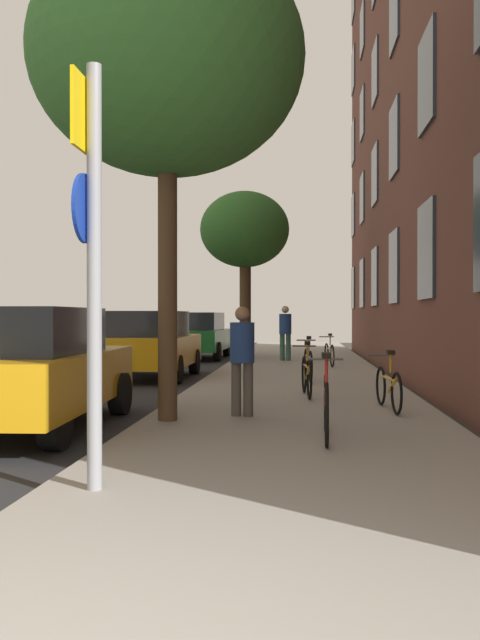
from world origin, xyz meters
TOP-DOWN VIEW (x-y plane):
  - ground_plane at (-2.40, 15.00)m, footprint 41.80×41.80m
  - road_asphalt at (-4.50, 15.00)m, footprint 7.00×38.00m
  - sidewalk at (1.10, 15.00)m, footprint 4.20×38.00m
  - sign_post at (-0.53, 3.20)m, footprint 0.15×0.60m
  - traffic_light at (-0.69, 21.22)m, footprint 0.43×0.24m
  - tree_near at (-0.63, 6.81)m, footprint 3.68×3.68m
  - tree_far at (-0.63, 19.66)m, footprint 2.89×2.89m
  - bicycle_0 at (1.44, 5.59)m, footprint 0.42×1.66m
  - bicycle_1 at (2.46, 8.06)m, footprint 0.42×1.64m
  - bicycle_2 at (1.26, 9.65)m, footprint 0.42×1.68m
  - bicycle_3 at (1.33, 12.44)m, footprint 0.42×1.72m
  - bicycle_4 at (1.97, 16.82)m, footprint 0.42×1.60m
  - pedestrian_0 at (0.34, 7.27)m, footprint 0.40×0.40m
  - pedestrian_1 at (0.70, 19.01)m, footprint 0.52×0.52m
  - car_0 at (-2.45, 6.54)m, footprint 2.07×4.36m
  - car_1 at (-2.45, 13.90)m, footprint 1.96×3.98m
  - car_2 at (-2.39, 21.38)m, footprint 1.91×4.50m

SIDE VIEW (x-z plane):
  - ground_plane at x=-2.40m, z-range 0.00..0.00m
  - road_asphalt at x=-4.50m, z-range 0.00..0.01m
  - sidewalk at x=1.10m, z-range 0.00..0.12m
  - bicycle_1 at x=2.46m, z-range 0.02..0.92m
  - bicycle_4 at x=1.97m, z-range 0.02..0.93m
  - bicycle_2 at x=1.26m, z-range 0.01..0.98m
  - bicycle_3 at x=1.33m, z-range 0.01..0.98m
  - bicycle_0 at x=1.44m, z-range 0.01..1.00m
  - car_1 at x=-2.45m, z-range 0.03..1.65m
  - car_2 at x=-2.39m, z-range 0.03..1.65m
  - car_0 at x=-2.45m, z-range 0.03..1.65m
  - pedestrian_0 at x=0.34m, z-range 0.23..1.76m
  - pedestrian_1 at x=0.70m, z-range 0.24..1.95m
  - sign_post at x=-0.53m, z-range 0.40..3.82m
  - traffic_light at x=-0.69m, z-range 0.84..4.80m
  - tree_far at x=-0.63m, z-range 1.56..6.98m
  - tree_near at x=-0.63m, z-range 1.75..8.16m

